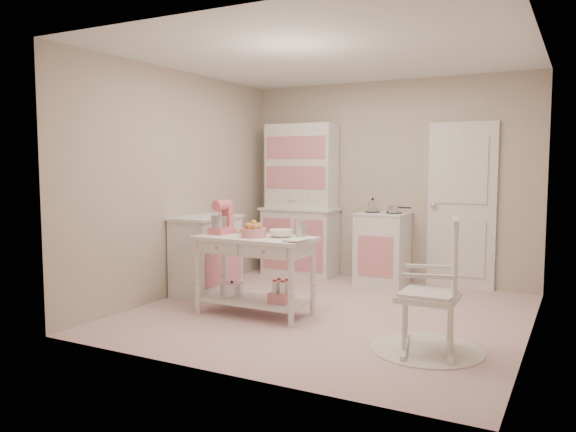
% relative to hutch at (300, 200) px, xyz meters
% --- Properties ---
extents(room_shell, '(3.84, 3.84, 2.62)m').
position_rel_hutch_xyz_m(room_shell, '(1.16, -1.66, 0.61)').
color(room_shell, '#CC7F84').
rests_on(room_shell, ground).
extents(door, '(0.82, 0.05, 2.04)m').
position_rel_hutch_xyz_m(door, '(2.11, 0.21, -0.02)').
color(door, white).
rests_on(door, ground).
extents(hutch, '(1.06, 0.50, 2.08)m').
position_rel_hutch_xyz_m(hutch, '(0.00, 0.00, 0.00)').
color(hutch, white).
rests_on(hutch, ground).
extents(stove, '(0.62, 0.57, 0.92)m').
position_rel_hutch_xyz_m(stove, '(1.20, -0.05, -0.58)').
color(stove, white).
rests_on(stove, ground).
extents(base_cabinet, '(0.54, 0.84, 0.92)m').
position_rel_hutch_xyz_m(base_cabinet, '(-0.47, -1.53, -0.58)').
color(base_cabinet, white).
rests_on(base_cabinet, ground).
extents(lace_rug, '(0.92, 0.92, 0.01)m').
position_rel_hutch_xyz_m(lace_rug, '(2.35, -2.34, -1.03)').
color(lace_rug, white).
rests_on(lace_rug, ground).
extents(rocking_chair, '(0.64, 0.81, 1.10)m').
position_rel_hutch_xyz_m(rocking_chair, '(2.35, -2.34, -0.49)').
color(rocking_chair, white).
rests_on(rocking_chair, ground).
extents(work_table, '(1.20, 0.60, 0.80)m').
position_rel_hutch_xyz_m(work_table, '(0.51, -2.04, -0.64)').
color(work_table, white).
rests_on(work_table, ground).
extents(stand_mixer, '(0.22, 0.29, 0.34)m').
position_rel_hutch_xyz_m(stand_mixer, '(0.09, -2.02, -0.07)').
color(stand_mixer, '#EB6377').
rests_on(stand_mixer, work_table).
extents(cookie_tray, '(0.34, 0.24, 0.02)m').
position_rel_hutch_xyz_m(cookie_tray, '(0.36, -1.86, -0.23)').
color(cookie_tray, silver).
rests_on(cookie_tray, work_table).
extents(bread_basket, '(0.25, 0.25, 0.09)m').
position_rel_hutch_xyz_m(bread_basket, '(0.53, -2.09, -0.19)').
color(bread_basket, '#DB7E87').
rests_on(bread_basket, work_table).
extents(mixing_bowl, '(0.24, 0.24, 0.08)m').
position_rel_hutch_xyz_m(mixing_bowl, '(0.77, -1.96, -0.20)').
color(mixing_bowl, white).
rests_on(mixing_bowl, work_table).
extents(metal_pitcher, '(0.10, 0.10, 0.17)m').
position_rel_hutch_xyz_m(metal_pitcher, '(0.95, -1.88, -0.16)').
color(metal_pitcher, silver).
rests_on(metal_pitcher, work_table).
extents(recipe_book, '(0.20, 0.25, 0.02)m').
position_rel_hutch_xyz_m(recipe_book, '(0.96, -2.16, -0.23)').
color(recipe_book, white).
rests_on(recipe_book, work_table).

